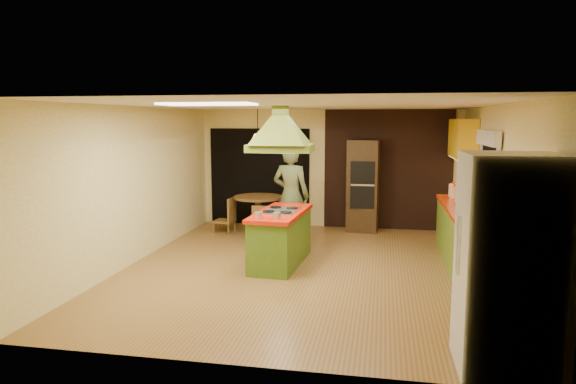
% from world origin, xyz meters
% --- Properties ---
extents(ground, '(6.50, 6.50, 0.00)m').
position_xyz_m(ground, '(0.00, 0.00, 0.00)').
color(ground, olive).
rests_on(ground, ground).
extents(room_walls, '(5.50, 6.50, 6.50)m').
position_xyz_m(room_walls, '(0.00, 0.00, 1.25)').
color(room_walls, '#F5EEAF').
rests_on(room_walls, ground).
extents(ceiling_plane, '(6.50, 6.50, 0.00)m').
position_xyz_m(ceiling_plane, '(0.00, 0.00, 2.50)').
color(ceiling_plane, silver).
rests_on(ceiling_plane, room_walls).
extents(brick_panel, '(2.64, 0.03, 2.50)m').
position_xyz_m(brick_panel, '(1.25, 3.23, 1.25)').
color(brick_panel, '#381E14').
rests_on(brick_panel, ground).
extents(nook_opening, '(2.20, 0.03, 2.10)m').
position_xyz_m(nook_opening, '(-1.50, 3.23, 1.05)').
color(nook_opening, black).
rests_on(nook_opening, ground).
extents(right_counter, '(0.62, 3.05, 0.92)m').
position_xyz_m(right_counter, '(2.45, 0.60, 0.46)').
color(right_counter, olive).
rests_on(right_counter, ground).
extents(upper_cabinets, '(0.34, 1.40, 0.70)m').
position_xyz_m(upper_cabinets, '(2.57, 2.20, 1.95)').
color(upper_cabinets, yellow).
rests_on(upper_cabinets, room_walls).
extents(window_right, '(0.12, 1.35, 1.06)m').
position_xyz_m(window_right, '(2.70, 0.40, 1.77)').
color(window_right, black).
rests_on(window_right, room_walls).
extents(fluor_panel, '(1.20, 0.60, 0.03)m').
position_xyz_m(fluor_panel, '(-1.10, -1.20, 2.48)').
color(fluor_panel, white).
rests_on(fluor_panel, ceiling_plane).
extents(kitchen_island, '(0.80, 1.74, 0.87)m').
position_xyz_m(kitchen_island, '(-0.42, 0.19, 0.43)').
color(kitchen_island, '#4F731C').
rests_on(kitchen_island, ground).
extents(range_hood, '(1.01, 0.74, 0.79)m').
position_xyz_m(range_hood, '(-0.42, 0.19, 2.25)').
color(range_hood, '#586619').
rests_on(range_hood, ceiling_plane).
extents(man, '(0.74, 0.56, 1.85)m').
position_xyz_m(man, '(-0.47, 1.39, 0.93)').
color(man, '#48502A').
rests_on(man, ground).
extents(refrigerator, '(0.83, 0.79, 2.00)m').
position_xyz_m(refrigerator, '(2.28, -2.85, 1.00)').
color(refrigerator, white).
rests_on(refrigerator, ground).
extents(wall_oven, '(0.66, 0.64, 1.88)m').
position_xyz_m(wall_oven, '(0.76, 2.95, 0.94)').
color(wall_oven, '#462F16').
rests_on(wall_oven, ground).
extents(dining_table, '(1.00, 1.00, 0.75)m').
position_xyz_m(dining_table, '(-1.33, 2.40, 0.52)').
color(dining_table, brown).
rests_on(dining_table, ground).
extents(chair_left, '(0.43, 0.43, 0.71)m').
position_xyz_m(chair_left, '(-2.03, 2.30, 0.36)').
color(chair_left, brown).
rests_on(chair_left, ground).
extents(chair_near, '(0.40, 0.40, 0.69)m').
position_xyz_m(chair_near, '(-1.08, 1.75, 0.34)').
color(chair_near, brown).
rests_on(chair_near, ground).
extents(pendant_lamp, '(0.42, 0.42, 0.22)m').
position_xyz_m(pendant_lamp, '(-1.33, 2.40, 1.90)').
color(pendant_lamp, '#FF9E3F').
rests_on(pendant_lamp, ceiling_plane).
extents(canister_large, '(0.20, 0.20, 0.23)m').
position_xyz_m(canister_large, '(2.40, 1.87, 1.03)').
color(canister_large, '#F8EFC8').
rests_on(canister_large, right_counter).
extents(canister_medium, '(0.17, 0.17, 0.20)m').
position_xyz_m(canister_medium, '(2.40, 1.69, 1.02)').
color(canister_medium, '#FAE8C9').
rests_on(canister_medium, right_counter).
extents(canister_small, '(0.14, 0.14, 0.15)m').
position_xyz_m(canister_small, '(2.40, 1.18, 1.00)').
color(canister_small, beige).
rests_on(canister_small, right_counter).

